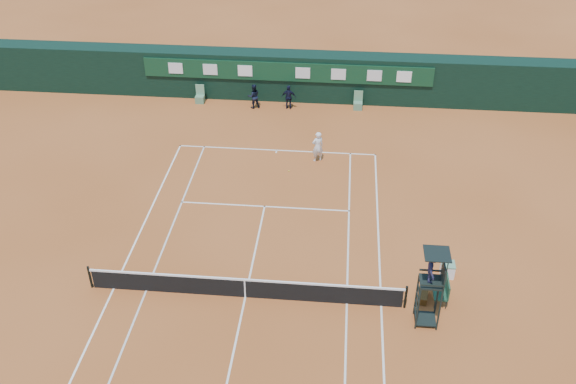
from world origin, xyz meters
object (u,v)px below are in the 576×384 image
object	(u,v)px
tennis_net	(245,288)
umpire_chair	(432,274)
cooler	(447,269)
player_bench	(443,288)
player	(318,147)

from	to	relation	value
tennis_net	umpire_chair	size ratio (longest dim) A/B	3.77
tennis_net	umpire_chair	world-z (taller)	umpire_chair
umpire_chair	cooler	distance (m)	3.71
umpire_chair	cooler	world-z (taller)	umpire_chair
tennis_net	umpire_chair	bearing A→B (deg)	-5.74
player_bench	player	distance (m)	11.78
tennis_net	cooler	xyz separation A→B (m)	(8.28, 2.09, -0.18)
player	tennis_net	bearing A→B (deg)	52.32
umpire_chair	player	distance (m)	12.75
cooler	player_bench	bearing A→B (deg)	-104.15
cooler	umpire_chair	bearing A→B (deg)	-112.23
cooler	player	world-z (taller)	player
player	umpire_chair	bearing A→B (deg)	86.62
umpire_chair	player_bench	xyz separation A→B (m)	(0.78, 1.33, -1.86)
umpire_chair	player	bearing A→B (deg)	112.34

